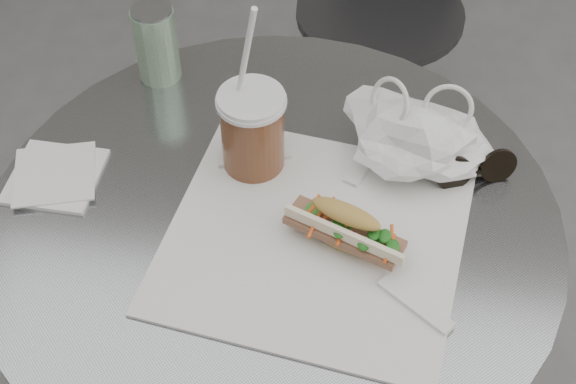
% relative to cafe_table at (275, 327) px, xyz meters
% --- Properties ---
extents(cafe_table, '(0.76, 0.76, 0.74)m').
position_rel_cafe_table_xyz_m(cafe_table, '(0.00, 0.00, 0.00)').
color(cafe_table, slate).
rests_on(cafe_table, ground).
extents(chair_far, '(0.38, 0.40, 0.72)m').
position_rel_cafe_table_xyz_m(chair_far, '(0.09, 0.90, -0.14)').
color(chair_far, '#2C2C2E').
rests_on(chair_far, ground).
extents(sandwich_paper, '(0.41, 0.39, 0.00)m').
position_rel_cafe_table_xyz_m(sandwich_paper, '(0.06, -0.03, 0.28)').
color(sandwich_paper, white).
rests_on(sandwich_paper, cafe_table).
extents(banh_mi, '(0.20, 0.13, 0.06)m').
position_rel_cafe_table_xyz_m(banh_mi, '(0.10, -0.03, 0.31)').
color(banh_mi, tan).
rests_on(banh_mi, sandwich_paper).
extents(iced_coffee, '(0.09, 0.09, 0.27)m').
position_rel_cafe_table_xyz_m(iced_coffee, '(-0.04, 0.09, 0.34)').
color(iced_coffee, brown).
rests_on(iced_coffee, cafe_table).
extents(sunglasses, '(0.11, 0.06, 0.05)m').
position_rel_cafe_table_xyz_m(sunglasses, '(0.26, 0.11, 0.29)').
color(sunglasses, black).
rests_on(sunglasses, cafe_table).
extents(plastic_bag, '(0.23, 0.21, 0.09)m').
position_rel_cafe_table_xyz_m(plastic_bag, '(0.17, 0.12, 0.32)').
color(plastic_bag, white).
rests_on(plastic_bag, cafe_table).
extents(napkin_stack, '(0.14, 0.14, 0.01)m').
position_rel_cafe_table_xyz_m(napkin_stack, '(-0.31, 0.02, 0.28)').
color(napkin_stack, white).
rests_on(napkin_stack, cafe_table).
extents(drink_can, '(0.06, 0.06, 0.12)m').
position_rel_cafe_table_xyz_m(drink_can, '(-0.22, 0.25, 0.34)').
color(drink_can, '#5A9A62').
rests_on(drink_can, cafe_table).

